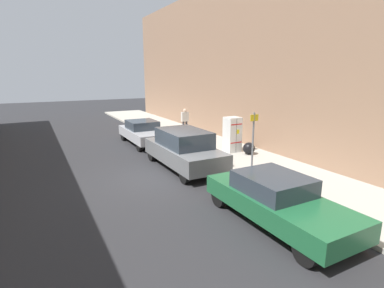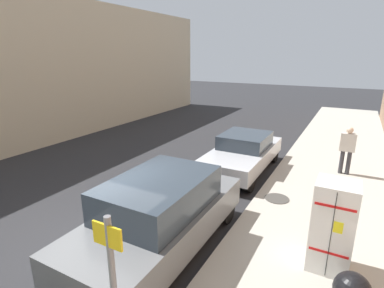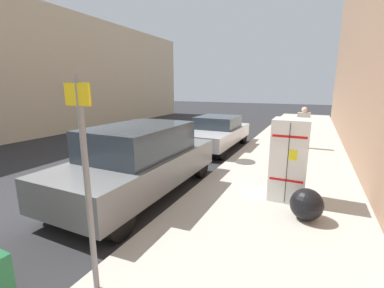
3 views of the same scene
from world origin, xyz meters
name	(u,v)px [view 3 (image 3 of 3)]	position (x,y,z in m)	size (l,w,h in m)	color
ground_plane	(81,192)	(0.00, 0.00, 0.00)	(80.00, 80.00, 0.00)	#28282B
sidewalk_slab	(262,232)	(-4.55, 0.00, 0.07)	(3.89, 44.00, 0.13)	#B2ADA0
discarded_refrigerator	(289,160)	(-4.79, -1.58, 1.05)	(0.76, 0.72, 1.83)	white
manhole_cover	(245,162)	(-3.22, -4.06, 0.14)	(0.70, 0.70, 0.02)	#47443F
street_sign_post	(87,179)	(-2.92, 2.33, 1.60)	(0.36, 0.07, 2.62)	slate
trash_bag	(307,204)	(-5.24, -0.71, 0.44)	(0.61, 0.61, 0.61)	black
pedestrian_walking_far	(303,124)	(-4.84, -7.16, 1.13)	(0.49, 0.23, 1.71)	#333338
parked_sedan_silver	(216,132)	(-1.46, -6.04, 0.73)	(1.85, 4.36, 1.40)	silver
parked_suv_gray	(140,160)	(-1.46, -0.59, 0.89)	(1.96, 4.73, 1.73)	slate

